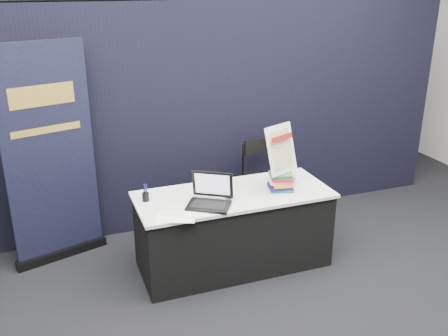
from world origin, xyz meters
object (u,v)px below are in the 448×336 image
(book_stack_tall, at_px, (281,182))
(stacking_chair, at_px, (267,181))
(info_sign, at_px, (281,150))
(laptop, at_px, (207,198))
(book_stack_short, at_px, (285,180))
(display_table, at_px, (233,229))
(pullup_banner, at_px, (52,169))

(book_stack_tall, distance_m, stacking_chair, 0.76)
(book_stack_tall, xyz_separation_m, info_sign, (0.00, 0.03, 0.30))
(laptop, relative_size, book_stack_short, 2.14)
(display_table, distance_m, stacking_chair, 0.88)
(book_stack_short, bearing_deg, display_table, -174.43)
(book_stack_tall, relative_size, info_sign, 0.52)
(display_table, distance_m, laptop, 0.55)
(info_sign, bearing_deg, book_stack_tall, -112.83)
(pullup_banner, bearing_deg, laptop, -52.77)
(laptop, distance_m, book_stack_short, 0.88)
(book_stack_short, distance_m, pullup_banner, 2.20)
(laptop, relative_size, pullup_banner, 0.22)
(pullup_banner, distance_m, stacking_chair, 2.20)
(display_table, distance_m, info_sign, 0.88)
(book_stack_tall, xyz_separation_m, pullup_banner, (-1.98, 0.82, 0.10))
(display_table, distance_m, book_stack_short, 0.69)
(book_stack_tall, bearing_deg, pullup_banner, 157.45)
(book_stack_tall, height_order, stacking_chair, stacking_chair)
(laptop, distance_m, stacking_chair, 1.21)
(laptop, bearing_deg, display_table, 56.86)
(stacking_chair, bearing_deg, laptop, -151.78)
(display_table, relative_size, book_stack_tall, 7.58)
(display_table, xyz_separation_m, book_stack_short, (0.55, 0.05, 0.41))
(info_sign, height_order, stacking_chair, info_sign)
(book_stack_tall, bearing_deg, info_sign, 90.00)
(laptop, bearing_deg, stacking_chair, 70.15)
(display_table, height_order, book_stack_tall, book_stack_tall)
(pullup_banner, bearing_deg, stacking_chair, -21.07)
(book_stack_short, bearing_deg, book_stack_tall, -127.46)
(book_stack_short, xyz_separation_m, pullup_banner, (-2.09, 0.68, 0.14))
(laptop, bearing_deg, book_stack_tall, 36.24)
(display_table, height_order, stacking_chair, stacking_chair)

